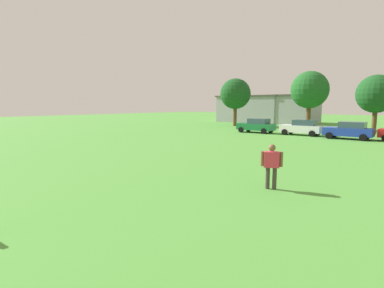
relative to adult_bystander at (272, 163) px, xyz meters
The scene contains 10 objects.
ground_plane 18.11m from the adult_bystander, 107.53° to the left, with size 160.00×160.00×0.00m, color #4C9338.
adult_bystander is the anchor object (origin of this frame).
parked_car_green_0 24.48m from the adult_bystander, 118.61° to the left, with size 4.30×2.02×1.68m.
parked_car_white_1 22.82m from the adult_bystander, 106.58° to the left, with size 4.30×2.02×1.68m.
parked_car_blue_2 21.05m from the adult_bystander, 94.60° to the left, with size 4.30×2.02×1.68m.
tree_far_left 35.95m from the adult_bystander, 123.49° to the left, with size 4.66×4.66×7.27m.
tree_left 32.53m from the adult_bystander, 106.04° to the left, with size 4.97×4.97×7.75m.
tree_center 28.59m from the adult_bystander, 91.48° to the left, with size 4.23×4.23×6.59m.
house_left 45.70m from the adult_bystander, 113.11° to the left, with size 13.20×8.62×4.96m.
house_right 47.81m from the adult_bystander, 118.47° to the left, with size 12.36×8.95×4.96m.
Camera 1 is at (10.42, 1.73, 3.31)m, focal length 28.45 mm.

